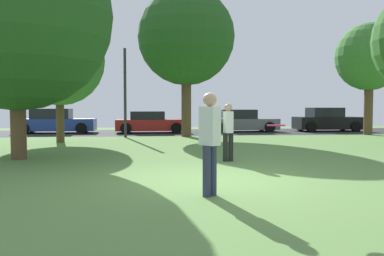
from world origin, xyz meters
name	(u,v)px	position (x,y,z in m)	size (l,w,h in m)	color
ground_plane	(216,180)	(0.00, 0.00, 0.00)	(44.00, 44.00, 0.00)	#5B8442
road_strip	(170,132)	(0.00, 16.00, 0.00)	(44.00, 6.40, 0.01)	#28282B
birch_tree_lone	(186,37)	(0.63, 12.47, 5.15)	(5.01, 5.01, 7.68)	brown
oak_tree_center	(59,61)	(-5.20, 9.67, 3.55)	(3.91, 3.91, 5.52)	brown
maple_tree_far	(16,15)	(-5.21, 4.00, 4.21)	(5.58, 5.58, 7.01)	brown
oak_tree_right	(370,57)	(10.85, 12.65, 4.28)	(3.71, 3.71, 6.18)	brown
person_catcher	(210,139)	(-0.39, -1.49, 1.00)	(0.37, 0.39, 1.79)	#2D334C
person_bystander	(228,130)	(0.84, 2.82, 0.90)	(0.30, 0.33, 1.64)	black
frisbee_disc	(276,125)	(0.46, -2.48, 1.27)	(0.34, 0.34, 0.03)	#EA2D6B
parked_car_blue	(55,122)	(-6.83, 16.07, 0.66)	(4.56, 1.93, 1.45)	#233893
parked_car_red	(150,123)	(-1.21, 15.69, 0.60)	(4.14, 2.00, 1.29)	#B21E1E
parked_car_grey	(240,122)	(4.39, 16.11, 0.63)	(4.50, 1.96, 1.39)	slate
parked_car_black	(327,121)	(10.01, 15.96, 0.68)	(4.13, 1.95, 1.51)	black
street_lamp_post	(125,93)	(-2.51, 12.20, 2.25)	(0.14, 0.14, 4.50)	#2D2D33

